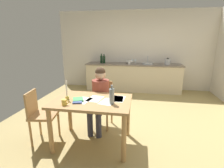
% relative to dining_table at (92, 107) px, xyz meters
% --- Properties ---
extents(ground_plane, '(5.20, 5.20, 0.04)m').
position_rel_dining_table_xyz_m(ground_plane, '(0.48, 0.92, -0.67)').
color(ground_plane, tan).
extents(wall_back, '(5.20, 0.12, 2.60)m').
position_rel_dining_table_xyz_m(wall_back, '(0.48, 3.52, 0.65)').
color(wall_back, silver).
rests_on(wall_back, ground).
extents(kitchen_counter, '(3.10, 0.64, 0.90)m').
position_rel_dining_table_xyz_m(kitchen_counter, '(0.48, 3.16, -0.19)').
color(kitchen_counter, beige).
rests_on(kitchen_counter, ground).
extents(dining_table, '(1.22, 0.82, 0.77)m').
position_rel_dining_table_xyz_m(dining_table, '(0.00, 0.00, 0.00)').
color(dining_table, tan).
rests_on(dining_table, ground).
extents(chair_at_table, '(0.43, 0.43, 0.89)m').
position_rel_dining_table_xyz_m(chair_at_table, '(0.01, 0.65, -0.14)').
color(chair_at_table, tan).
rests_on(chair_at_table, ground).
extents(person_seated, '(0.35, 0.61, 1.19)m').
position_rel_dining_table_xyz_m(person_seated, '(-0.00, 0.50, 0.03)').
color(person_seated, brown).
rests_on(person_seated, ground).
extents(chair_side_empty, '(0.46, 0.46, 0.88)m').
position_rel_dining_table_xyz_m(chair_side_empty, '(-0.87, -0.08, -0.15)').
color(chair_side_empty, tan).
rests_on(chair_side_empty, ground).
extents(coffee_mug, '(0.11, 0.07, 0.09)m').
position_rel_dining_table_xyz_m(coffee_mug, '(-0.33, -0.27, 0.16)').
color(coffee_mug, '#F2CC4C').
rests_on(coffee_mug, dining_table).
extents(candlestick, '(0.06, 0.06, 0.30)m').
position_rel_dining_table_xyz_m(candlestick, '(-0.40, -0.03, 0.21)').
color(candlestick, gold).
rests_on(candlestick, dining_table).
extents(book_magazine, '(0.17, 0.20, 0.02)m').
position_rel_dining_table_xyz_m(book_magazine, '(-0.19, -0.12, 0.13)').
color(book_magazine, '#415491').
rests_on(book_magazine, dining_table).
extents(book_cookery, '(0.21, 0.23, 0.03)m').
position_rel_dining_table_xyz_m(book_cookery, '(-0.21, -0.05, 0.13)').
color(book_cookery, '#49A35D').
rests_on(book_cookery, dining_table).
extents(paper_letter, '(0.25, 0.33, 0.00)m').
position_rel_dining_table_xyz_m(paper_letter, '(0.03, 0.06, 0.12)').
color(paper_letter, white).
rests_on(paper_letter, dining_table).
extents(paper_bill, '(0.23, 0.31, 0.00)m').
position_rel_dining_table_xyz_m(paper_bill, '(0.39, 0.12, 0.12)').
color(paper_bill, white).
rests_on(paper_bill, dining_table).
extents(paper_envelope, '(0.28, 0.34, 0.00)m').
position_rel_dining_table_xyz_m(paper_envelope, '(0.26, -0.03, 0.12)').
color(paper_envelope, white).
rests_on(paper_envelope, dining_table).
extents(paper_receipt, '(0.23, 0.31, 0.00)m').
position_rel_dining_table_xyz_m(paper_receipt, '(0.37, 0.13, 0.12)').
color(paper_receipt, white).
rests_on(paper_receipt, dining_table).
extents(paper_notice, '(0.26, 0.33, 0.00)m').
position_rel_dining_table_xyz_m(paper_notice, '(-0.13, -0.04, 0.12)').
color(paper_notice, white).
rests_on(paper_notice, dining_table).
extents(wine_bottle_on_table, '(0.08, 0.08, 0.29)m').
position_rel_dining_table_xyz_m(wine_bottle_on_table, '(0.33, -0.10, 0.24)').
color(wine_bottle_on_table, '#8C999E').
rests_on(wine_bottle_on_table, dining_table).
extents(sink_unit, '(0.36, 0.36, 0.24)m').
position_rel_dining_table_xyz_m(sink_unit, '(0.94, 3.16, 0.28)').
color(sink_unit, '#B2B7BC').
rests_on(sink_unit, kitchen_counter).
extents(bottle_oil, '(0.08, 0.08, 0.31)m').
position_rel_dining_table_xyz_m(bottle_oil, '(-0.58, 3.15, 0.39)').
color(bottle_oil, black).
rests_on(bottle_oil, kitchen_counter).
extents(bottle_vinegar, '(0.08, 0.08, 0.30)m').
position_rel_dining_table_xyz_m(bottle_vinegar, '(-0.49, 3.14, 0.38)').
color(bottle_vinegar, black).
rests_on(bottle_vinegar, kitchen_counter).
extents(mixing_bowl, '(0.23, 0.23, 0.10)m').
position_rel_dining_table_xyz_m(mixing_bowl, '(0.33, 3.23, 0.30)').
color(mixing_bowl, white).
rests_on(mixing_bowl, kitchen_counter).
extents(stovetop_kettle, '(0.18, 0.18, 0.22)m').
position_rel_dining_table_xyz_m(stovetop_kettle, '(1.55, 3.16, 0.35)').
color(stovetop_kettle, '#B7BABF').
rests_on(stovetop_kettle, kitchen_counter).
extents(wine_glass_near_sink, '(0.07, 0.07, 0.15)m').
position_rel_dining_table_xyz_m(wine_glass_near_sink, '(0.55, 3.31, 0.36)').
color(wine_glass_near_sink, silver).
rests_on(wine_glass_near_sink, kitchen_counter).
extents(wine_glass_by_kettle, '(0.07, 0.07, 0.15)m').
position_rel_dining_table_xyz_m(wine_glass_by_kettle, '(0.44, 3.31, 0.36)').
color(wine_glass_by_kettle, silver).
rests_on(wine_glass_by_kettle, kitchen_counter).
extents(teacup_on_counter, '(0.12, 0.07, 0.11)m').
position_rel_dining_table_xyz_m(teacup_on_counter, '(0.36, 3.01, 0.31)').
color(teacup_on_counter, white).
rests_on(teacup_on_counter, kitchen_counter).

